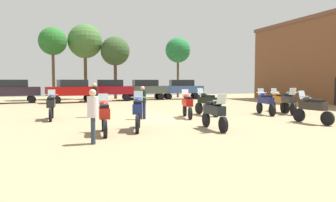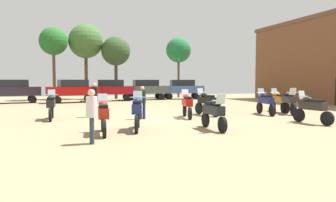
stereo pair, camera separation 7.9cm
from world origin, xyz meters
name	(u,v)px [view 2 (the right image)]	position (x,y,z in m)	size (l,w,h in m)	color
ground_plane	(168,118)	(0.00, 0.00, 0.01)	(44.00, 52.00, 0.02)	#97835F
motorcycle_1	(279,100)	(7.47, 0.92, 0.73)	(0.66, 2.24, 1.44)	black
motorcycle_2	(103,115)	(-3.73, -4.14, 0.72)	(0.62, 2.14, 1.44)	black
motorcycle_3	(214,112)	(0.50, -4.42, 0.73)	(0.62, 2.22, 1.44)	black
motorcycle_5	(288,101)	(7.20, -0.30, 0.76)	(0.80, 2.09, 1.51)	black
motorcycle_6	(51,105)	(-5.71, 0.97, 0.74)	(0.62, 2.15, 1.47)	black
motorcycle_7	(207,102)	(2.42, 0.47, 0.75)	(0.70, 2.27, 1.49)	black
motorcycle_8	(312,108)	(5.47, -4.12, 0.73)	(0.67, 2.11, 1.46)	black
motorcycle_9	(187,104)	(0.98, -0.25, 0.74)	(0.72, 2.19, 1.46)	black
motorcycle_10	(137,111)	(-2.38, -3.62, 0.76)	(0.77, 2.13, 1.51)	black
motorcycle_11	(266,102)	(5.76, -0.16, 0.75)	(0.68, 2.24, 1.47)	black
car_1	(73,89)	(-4.39, 13.54, 1.19)	(4.57, 2.63, 2.00)	black
car_2	(111,89)	(-0.91, 15.05, 1.19)	(4.47, 2.26, 2.00)	black
car_3	(13,89)	(-9.26, 14.30, 1.19)	(4.53, 2.47, 2.00)	black
car_4	(146,88)	(2.67, 15.73, 1.19)	(4.35, 1.92, 2.00)	black
car_6	(182,88)	(6.58, 15.81, 1.19)	(4.52, 2.43, 2.00)	black
person_1	(142,100)	(-1.38, -0.19, 0.98)	(0.38, 0.38, 1.65)	#232449
person_2	(94,97)	(-3.57, 1.52, 1.08)	(0.48, 0.48, 1.80)	navy
person_3	(92,112)	(-4.27, -5.86, 0.99)	(0.37, 0.37, 1.67)	#293343
tree_1	(86,42)	(-2.92, 19.10, 5.98)	(3.53, 3.53, 7.78)	brown
tree_4	(179,50)	(7.30, 19.00, 5.36)	(2.84, 2.84, 6.80)	brown
tree_5	(116,51)	(0.09, 18.37, 4.99)	(3.04, 3.04, 6.53)	brown
tree_6	(53,42)	(-6.07, 18.21, 5.76)	(2.75, 2.75, 7.18)	brown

